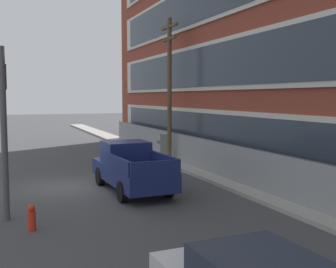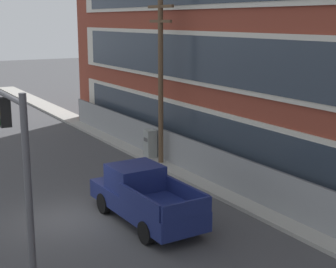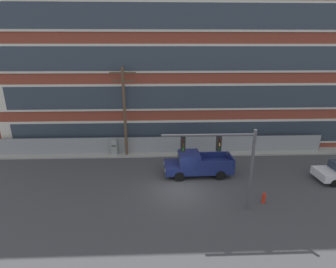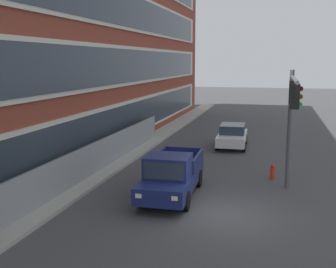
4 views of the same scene
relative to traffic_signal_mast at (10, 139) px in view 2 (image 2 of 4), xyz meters
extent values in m
plane|color=#424244|center=(-2.59, 2.44, -3.95)|extent=(160.00, 160.00, 0.00)
cube|color=#9E9B93|center=(-2.59, 9.55, -3.87)|extent=(80.00, 1.67, 0.16)
cube|color=gray|center=(-3.87, 9.62, -3.06)|extent=(32.31, 0.04, 1.78)
cylinder|color=#4C4C51|center=(-20.03, 9.62, -3.06)|extent=(0.06, 0.06, 1.78)
cylinder|color=#4C4C51|center=(-3.87, 9.62, -2.17)|extent=(32.31, 0.05, 0.05)
cylinder|color=#4C4C51|center=(1.73, 0.00, -1.19)|extent=(0.20, 0.20, 5.52)
cube|color=black|center=(-0.45, 0.00, 0.72)|extent=(0.28, 0.32, 0.90)
cube|color=navy|center=(-0.83, 4.95, -3.20)|extent=(5.62, 2.18, 0.70)
cube|color=navy|center=(-1.61, 4.92, -2.39)|extent=(1.73, 1.90, 0.92)
cube|color=#283342|center=(-2.46, 4.89, -2.39)|extent=(0.11, 1.65, 0.69)
cube|color=navy|center=(0.45, 4.04, -2.57)|extent=(2.78, 0.21, 0.56)
cube|color=navy|center=(0.39, 5.93, -2.57)|extent=(2.78, 0.21, 0.56)
cube|color=navy|center=(1.91, 5.03, -2.57)|extent=(0.16, 1.93, 0.56)
cylinder|color=black|center=(-2.47, 3.97, -3.55)|extent=(0.81, 0.28, 0.80)
cylinder|color=black|center=(-2.53, 5.82, -3.55)|extent=(0.81, 0.28, 0.80)
cylinder|color=black|center=(0.87, 4.07, -3.55)|extent=(0.81, 0.28, 0.80)
cylinder|color=black|center=(0.81, 5.92, -3.55)|extent=(0.81, 0.28, 0.80)
cube|color=white|center=(-3.61, 4.16, -3.09)|extent=(0.07, 0.24, 0.16)
cube|color=white|center=(-3.65, 5.56, -3.09)|extent=(0.07, 0.24, 0.16)
cylinder|color=brown|center=(-7.24, 9.23, 0.31)|extent=(0.26, 0.26, 8.52)
cube|color=brown|center=(-7.24, 9.23, 4.07)|extent=(2.35, 0.14, 0.14)
cube|color=brown|center=(-7.24, 9.23, 3.37)|extent=(1.99, 0.14, 0.14)
cube|color=#939993|center=(-8.44, 9.25, -3.13)|extent=(0.57, 0.54, 1.64)
cube|color=#515151|center=(-8.44, 8.97, -2.80)|extent=(0.40, 0.02, 0.20)
camera|label=1|loc=(15.90, -0.08, 0.01)|focal=45.00mm
camera|label=2|loc=(15.17, -3.44, 3.44)|focal=55.00mm
camera|label=3|loc=(-4.07, -14.70, 6.30)|focal=28.00mm
camera|label=4|loc=(-18.21, 0.61, 1.98)|focal=45.00mm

